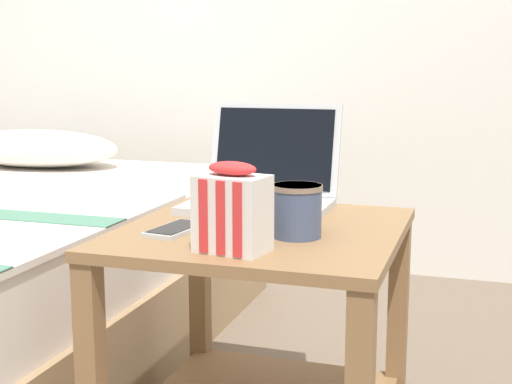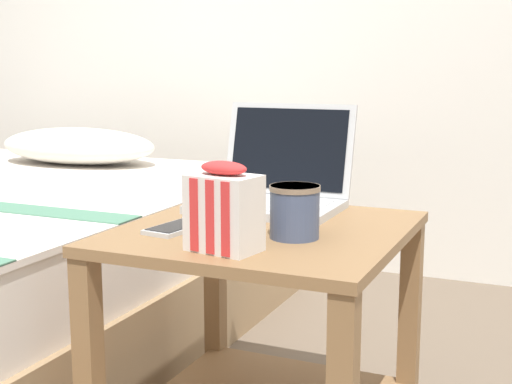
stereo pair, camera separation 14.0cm
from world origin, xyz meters
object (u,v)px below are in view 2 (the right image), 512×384
at_px(laptop, 274,187).
at_px(mug_front_left, 295,209).
at_px(snack_bag, 224,210).
at_px(cell_phone, 178,227).

xyz_separation_m(laptop, mug_front_left, (0.15, -0.26, 0.01)).
bearing_deg(laptop, snack_bag, -80.26).
bearing_deg(snack_bag, cell_phone, 145.44).
relative_size(mug_front_left, snack_bag, 0.88).
bearing_deg(cell_phone, snack_bag, -34.56).
height_order(snack_bag, cell_phone, snack_bag).
relative_size(mug_front_left, cell_phone, 0.91).
distance_m(snack_bag, cell_phone, 0.20).
distance_m(laptop, mug_front_left, 0.30).
bearing_deg(mug_front_left, laptop, 120.15).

